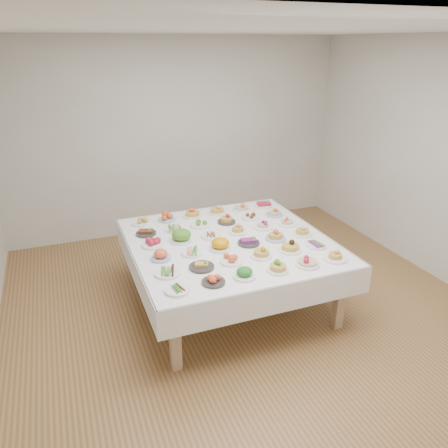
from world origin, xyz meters
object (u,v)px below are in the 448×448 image
object	(u,v)px
dish_0	(178,289)
dish_35	(264,204)
dish_18	(153,242)
display_table	(229,246)

from	to	relation	value
dish_0	dish_35	distance (m)	2.24
dish_0	dish_18	xyz separation A→B (m)	(0.01, 0.96, 0.03)
display_table	dish_18	size ratio (longest dim) A/B	8.94
dish_0	dish_35	size ratio (longest dim) A/B	0.99
dish_18	dish_35	size ratio (longest dim) A/B	1.07
dish_0	dish_18	world-z (taller)	dish_18
display_table	dish_35	world-z (taller)	dish_35
display_table	dish_0	world-z (taller)	dish_0
display_table	dish_0	xyz separation A→B (m)	(-0.79, -0.79, 0.09)
dish_35	dish_18	bearing A→B (deg)	-158.44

